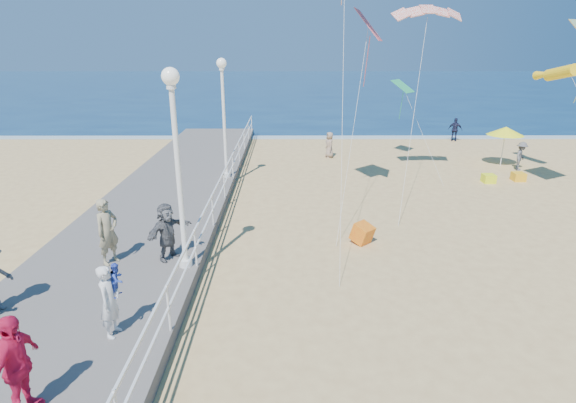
{
  "coord_description": "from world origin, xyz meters",
  "views": [
    {
      "loc": [
        -2.54,
        -11.24,
        6.19
      ],
      "look_at": [
        -2.5,
        2.0,
        1.6
      ],
      "focal_mm": 28.0,
      "sensor_mm": 36.0,
      "label": 1
    }
  ],
  "objects_px": {
    "beach_walker_c": "(330,145)",
    "spectator_5": "(167,231)",
    "beach_chair_left": "(489,178)",
    "beach_chair_right": "(518,177)",
    "spectator_6": "(108,232)",
    "spectator_3": "(17,367)",
    "toddler_held": "(117,279)",
    "lamp_post_mid": "(177,151)",
    "beach_walker_a": "(521,156)",
    "box_kite": "(362,235)",
    "beach_walker_b": "(455,130)",
    "woman_holding_toddler": "(110,301)",
    "beach_umbrella": "(506,131)",
    "lamp_post_far": "(223,106)"
  },
  "relations": [
    {
      "from": "beach_walker_c",
      "to": "spectator_5",
      "type": "bearing_deg",
      "value": -35.99
    },
    {
      "from": "beach_chair_left",
      "to": "beach_chair_right",
      "type": "distance_m",
      "value": 1.61
    },
    {
      "from": "beach_chair_left",
      "to": "spectator_5",
      "type": "bearing_deg",
      "value": -145.7
    },
    {
      "from": "spectator_6",
      "to": "beach_chair_right",
      "type": "xyz_separation_m",
      "value": [
        16.21,
        9.47,
        -1.14
      ]
    },
    {
      "from": "spectator_3",
      "to": "toddler_held",
      "type": "bearing_deg",
      "value": -16.15
    },
    {
      "from": "toddler_held",
      "to": "beach_chair_right",
      "type": "relative_size",
      "value": 1.35
    },
    {
      "from": "spectator_3",
      "to": "lamp_post_mid",
      "type": "bearing_deg",
      "value": -12.61
    },
    {
      "from": "spectator_3",
      "to": "beach_chair_left",
      "type": "xyz_separation_m",
      "value": [
        14.02,
        14.67,
        -1.12
      ]
    },
    {
      "from": "spectator_6",
      "to": "beach_walker_a",
      "type": "xyz_separation_m",
      "value": [
        17.2,
        11.43,
        -0.59
      ]
    },
    {
      "from": "beach_walker_a",
      "to": "box_kite",
      "type": "xyz_separation_m",
      "value": [
        -9.76,
        -9.28,
        -0.45
      ]
    },
    {
      "from": "spectator_3",
      "to": "beach_walker_b",
      "type": "xyz_separation_m",
      "value": [
        15.87,
        24.58,
        -0.53
      ]
    },
    {
      "from": "spectator_5",
      "to": "beach_walker_c",
      "type": "bearing_deg",
      "value": 11.44
    },
    {
      "from": "woman_holding_toddler",
      "to": "toddler_held",
      "type": "distance_m",
      "value": 0.47
    },
    {
      "from": "spectator_5",
      "to": "beach_umbrella",
      "type": "distance_m",
      "value": 19.33
    },
    {
      "from": "spectator_5",
      "to": "beach_walker_c",
      "type": "xyz_separation_m",
      "value": [
        5.89,
        14.06,
        -0.49
      ]
    },
    {
      "from": "beach_walker_a",
      "to": "beach_umbrella",
      "type": "xyz_separation_m",
      "value": [
        -0.56,
        0.91,
        1.16
      ]
    },
    {
      "from": "lamp_post_mid",
      "to": "beach_walker_a",
      "type": "relative_size",
      "value": 3.55
    },
    {
      "from": "beach_umbrella",
      "to": "toddler_held",
      "type": "bearing_deg",
      "value": -134.4
    },
    {
      "from": "box_kite",
      "to": "beach_walker_a",
      "type": "bearing_deg",
      "value": -0.41
    },
    {
      "from": "beach_walker_c",
      "to": "box_kite",
      "type": "bearing_deg",
      "value": -13.31
    },
    {
      "from": "toddler_held",
      "to": "beach_umbrella",
      "type": "xyz_separation_m",
      "value": [
        15.21,
        15.53,
        0.29
      ]
    },
    {
      "from": "beach_walker_a",
      "to": "box_kite",
      "type": "bearing_deg",
      "value": 172.36
    },
    {
      "from": "lamp_post_mid",
      "to": "beach_walker_a",
      "type": "distance_m",
      "value": 19.26
    },
    {
      "from": "toddler_held",
      "to": "beach_walker_a",
      "type": "distance_m",
      "value": 21.52
    },
    {
      "from": "spectator_6",
      "to": "woman_holding_toddler",
      "type": "bearing_deg",
      "value": -130.73
    },
    {
      "from": "lamp_post_far",
      "to": "beach_walker_c",
      "type": "distance_m",
      "value": 8.2
    },
    {
      "from": "lamp_post_far",
      "to": "box_kite",
      "type": "bearing_deg",
      "value": -51.39
    },
    {
      "from": "spectator_6",
      "to": "beach_umbrella",
      "type": "height_order",
      "value": "spectator_6"
    },
    {
      "from": "beach_umbrella",
      "to": "box_kite",
      "type": "bearing_deg",
      "value": -132.08
    },
    {
      "from": "woman_holding_toddler",
      "to": "beach_chair_right",
      "type": "height_order",
      "value": "woman_holding_toddler"
    },
    {
      "from": "lamp_post_mid",
      "to": "spectator_6",
      "type": "xyz_separation_m",
      "value": [
        -2.14,
        0.21,
        -2.32
      ]
    },
    {
      "from": "spectator_6",
      "to": "beach_chair_right",
      "type": "height_order",
      "value": "spectator_6"
    },
    {
      "from": "beach_walker_b",
      "to": "beach_chair_right",
      "type": "distance_m",
      "value": 9.63
    },
    {
      "from": "spectator_5",
      "to": "beach_chair_left",
      "type": "bearing_deg",
      "value": -21.55
    },
    {
      "from": "spectator_6",
      "to": "beach_chair_left",
      "type": "relative_size",
      "value": 3.43
    },
    {
      "from": "spectator_6",
      "to": "beach_chair_right",
      "type": "distance_m",
      "value": 18.81
    },
    {
      "from": "woman_holding_toddler",
      "to": "beach_chair_left",
      "type": "bearing_deg",
      "value": -41.38
    },
    {
      "from": "toddler_held",
      "to": "box_kite",
      "type": "distance_m",
      "value": 8.15
    },
    {
      "from": "beach_walker_a",
      "to": "lamp_post_mid",
      "type": "bearing_deg",
      "value": 166.5
    },
    {
      "from": "beach_walker_c",
      "to": "beach_chair_left",
      "type": "relative_size",
      "value": 2.72
    },
    {
      "from": "beach_walker_c",
      "to": "beach_umbrella",
      "type": "bearing_deg",
      "value": 64.56
    },
    {
      "from": "lamp_post_mid",
      "to": "woman_holding_toddler",
      "type": "distance_m",
      "value": 4.07
    },
    {
      "from": "woman_holding_toddler",
      "to": "spectator_6",
      "type": "height_order",
      "value": "spectator_6"
    },
    {
      "from": "woman_holding_toddler",
      "to": "spectator_6",
      "type": "relative_size",
      "value": 0.85
    },
    {
      "from": "lamp_post_far",
      "to": "beach_walker_b",
      "type": "bearing_deg",
      "value": 35.69
    },
    {
      "from": "beach_umbrella",
      "to": "spectator_5",
      "type": "bearing_deg",
      "value": -141.3
    },
    {
      "from": "spectator_5",
      "to": "beach_umbrella",
      "type": "bearing_deg",
      "value": -17.15
    },
    {
      "from": "box_kite",
      "to": "spectator_5",
      "type": "bearing_deg",
      "value": 153.83
    },
    {
      "from": "beach_walker_a",
      "to": "spectator_3",
      "type": "bearing_deg",
      "value": 174.36
    },
    {
      "from": "lamp_post_mid",
      "to": "spectator_6",
      "type": "distance_m",
      "value": 3.16
    }
  ]
}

